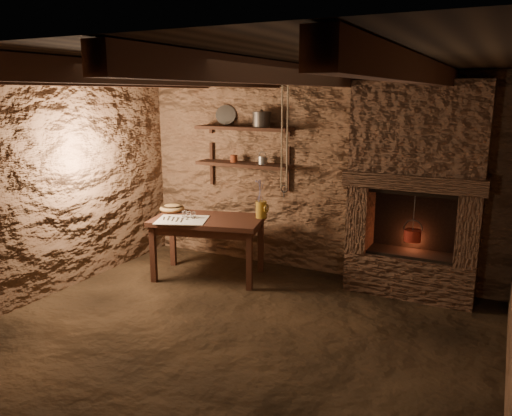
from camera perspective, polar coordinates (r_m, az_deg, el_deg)
The scene contains 24 objects.
floor at distance 4.70m, azimuth -2.91°, elevation -14.45°, with size 4.50×4.50×0.00m, color black.
back_wall at distance 6.07m, azimuth 6.42°, elevation 3.72°, with size 4.50×0.04×2.40m, color brown.
front_wall at distance 2.82m, azimuth -24.12°, elevation -8.22°, with size 4.50×0.04×2.40m, color brown.
left_wall at distance 5.74m, azimuth -22.96°, elevation 2.24°, with size 0.04×4.00×2.40m, color brown.
ceiling at distance 4.19m, azimuth -3.30°, elevation 16.17°, with size 4.50×4.00×0.04m, color black.
beam_far_left at distance 5.10m, azimuth -18.45°, elevation 13.95°, with size 0.14×3.95×0.16m, color black.
beam_mid_left at distance 4.45m, azimuth -9.04°, elevation 14.68°, with size 0.14×3.95×0.16m, color black.
beam_mid_right at distance 3.95m, azimuth 3.22°, elevation 15.05°, with size 0.14×3.95×0.16m, color black.
beam_far_right at distance 3.66m, azimuth 18.16°, elevation 14.62°, with size 0.14×3.95×0.16m, color black.
shelf_lower at distance 6.26m, azimuth -1.40°, elevation 5.01°, with size 1.25×0.30×0.04m, color black.
shelf_upper at distance 6.21m, azimuth -1.43°, elevation 9.12°, with size 1.25×0.30×0.04m, color black.
hearth at distance 5.53m, azimuth 17.77°, elevation 2.56°, with size 1.43×0.51×2.30m.
work_table at distance 6.00m, azimuth -5.47°, elevation -4.27°, with size 1.42×1.02×0.73m.
linen_cloth at distance 5.84m, azimuth -8.45°, elevation -1.36°, with size 0.57×0.46×0.01m, color silver.
pewter_cutlery_row at distance 5.82m, azimuth -8.56°, elevation -1.30°, with size 0.48×0.18×0.01m, color gray, non-canonical shape.
drinking_glasses at distance 5.91m, azimuth -7.71°, elevation -0.76°, with size 0.18×0.05×0.07m, color silver, non-canonical shape.
stoneware_jug at distance 5.85m, azimuth 0.63°, elevation 0.74°, with size 0.15×0.14×0.46m.
wooden_bowl at distance 6.30m, azimuth -9.57°, elevation -0.05°, with size 0.31×0.31×0.11m, color olive.
iron_stockpot at distance 6.09m, azimuth 0.63°, elevation 10.01°, with size 0.22×0.22×0.16m, color #292624.
tin_pan at distance 6.44m, azimuth -3.46°, elevation 10.55°, with size 0.26×0.26×0.03m, color #999994.
small_kettle at distance 6.13m, azimuth 0.74°, elevation 5.49°, with size 0.14×0.11×0.15m, color #999994, non-canonical shape.
rusty_tin at distance 6.32m, azimuth -2.55°, elevation 5.66°, with size 0.09×0.09×0.09m, color #5E2412.
red_pot at distance 5.59m, azimuth 17.46°, elevation -2.91°, with size 0.23×0.23×0.54m.
hanging_ropes at distance 5.11m, azimuth 3.30°, elevation 8.84°, with size 0.08×0.08×1.20m, color tan, non-canonical shape.
Camera 1 is at (2.10, -3.61, 2.16)m, focal length 35.00 mm.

